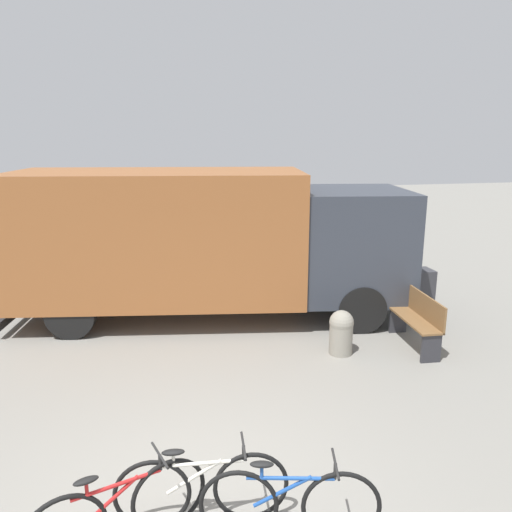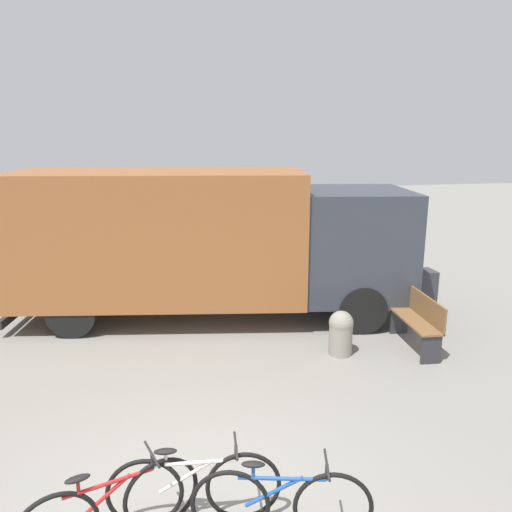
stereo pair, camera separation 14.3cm
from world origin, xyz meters
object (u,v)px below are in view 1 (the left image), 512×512
bicycle_middle (202,488)px  utility_box (420,291)px  park_bench (418,319)px  bollard_near_bench (341,331)px  bicycle_near (119,511)px  bicycle_far (290,504)px  delivery_truck (206,238)px

bicycle_middle → utility_box: utility_box is taller
park_bench → bollard_near_bench: 1.46m
park_bench → bicycle_middle: park_bench is taller
bicycle_near → bicycle_far: (1.54, -0.25, 0.00)m
park_bench → bicycle_far: 5.14m
bicycle_middle → bollard_near_bench: size_ratio=2.16×
delivery_truck → bollard_near_bench: delivery_truck is taller
bicycle_near → bicycle_far: bearing=-26.8°
delivery_truck → bicycle_middle: delivery_truck is taller
bicycle_far → bicycle_middle: bearing=166.8°
delivery_truck → utility_box: bearing=-0.2°
park_bench → utility_box: bearing=-27.2°
park_bench → bollard_near_bench: bearing=93.9°
bicycle_near → bicycle_middle: 0.78m
bicycle_near → utility_box: size_ratio=1.74×
bicycle_far → bollard_near_bench: (2.02, 3.79, 0.02)m
bollard_near_bench → park_bench: bearing=-0.2°
delivery_truck → bicycle_near: delivery_truck is taller
park_bench → bicycle_middle: size_ratio=0.85×
bicycle_near → bicycle_far: same height
bicycle_far → bollard_near_bench: size_ratio=2.12×
bicycle_near → utility_box: utility_box is taller
bollard_near_bench → bicycle_far: bearing=-118.1°
park_bench → bicycle_middle: (-4.25, -3.40, -0.13)m
park_bench → bollard_near_bench: size_ratio=1.84×
delivery_truck → utility_box: 4.70m
park_bench → delivery_truck: bearing=59.8°
bicycle_far → utility_box: bearing=63.8°
bicycle_near → bicycle_middle: size_ratio=0.96×
park_bench → utility_box: park_bench is taller
bicycle_middle → bicycle_near: bearing=-164.6°
delivery_truck → park_bench: size_ratio=5.70×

